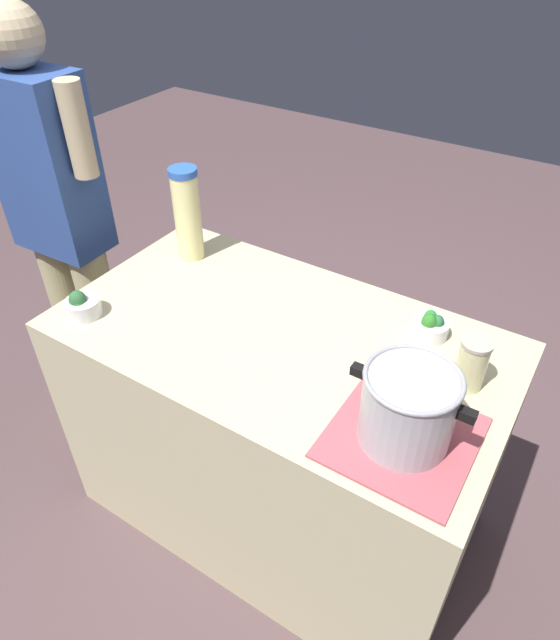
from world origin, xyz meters
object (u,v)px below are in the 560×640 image
lemonade_pitcher (187,214)px  broccoli_bowl_center (82,306)px  broccoli_bowl_front (430,326)px  person_cook (61,221)px  cooking_pot (408,407)px  mason_jar (472,364)px

lemonade_pitcher → broccoli_bowl_center: bearing=82.4°
broccoli_bowl_front → person_cook: person_cook is taller
broccoli_bowl_center → cooking_pot: bearing=-176.0°
mason_jar → cooking_pot: bearing=74.6°
person_cook → mason_jar: bearing=-179.6°
cooking_pot → person_cook: size_ratio=0.18×
mason_jar → broccoli_bowl_front: 0.21m
broccoli_bowl_front → cooking_pot: bearing=102.0°
broccoli_bowl_center → person_cook: bearing=-34.4°
cooking_pot → broccoli_bowl_center: (0.99, 0.07, -0.07)m
lemonade_pitcher → person_cook: (0.52, 0.12, -0.12)m
broccoli_bowl_center → person_cook: person_cook is taller
broccoli_bowl_center → person_cook: (0.46, -0.31, 0.01)m
person_cook → lemonade_pitcher: bearing=-166.8°
cooking_pot → broccoli_bowl_center: size_ratio=2.79×
mason_jar → lemonade_pitcher: bearing=-6.3°
lemonade_pitcher → broccoli_bowl_center: size_ratio=3.10×
lemonade_pitcher → broccoli_bowl_center: (0.06, 0.44, -0.13)m
cooking_pot → mason_jar: size_ratio=1.96×
broccoli_bowl_front → mason_jar: bearing=137.5°
broccoli_bowl_center → person_cook: 0.56m
cooking_pot → mason_jar: 0.27m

